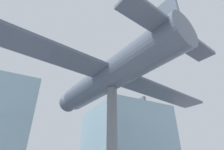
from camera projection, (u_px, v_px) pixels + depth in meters
The scene contains 3 objects.
glass_pavilion_right at pixel (125, 145), 23.01m from camera, with size 9.11×10.35×9.77m.
support_pylon_central at pixel (112, 140), 9.60m from camera, with size 0.61×0.61×6.23m.
suspended_airplane at pixel (109, 77), 11.79m from camera, with size 19.79×12.88×3.38m.
Camera 1 is at (-4.75, -8.96, 1.64)m, focal length 28.00 mm.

